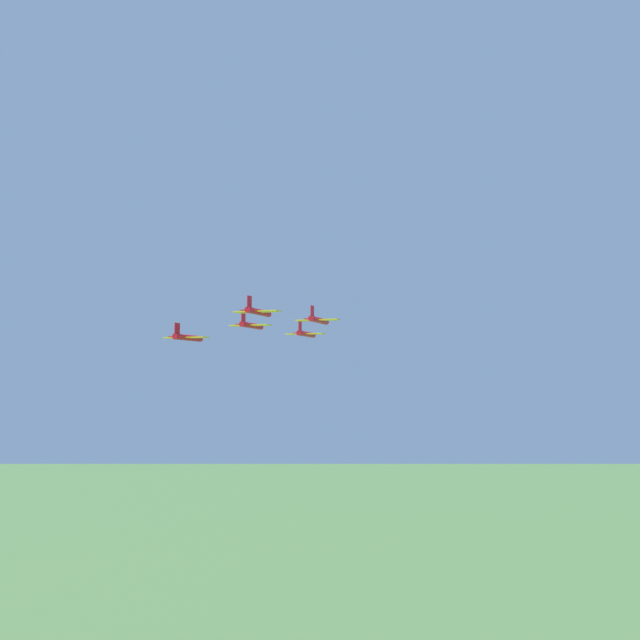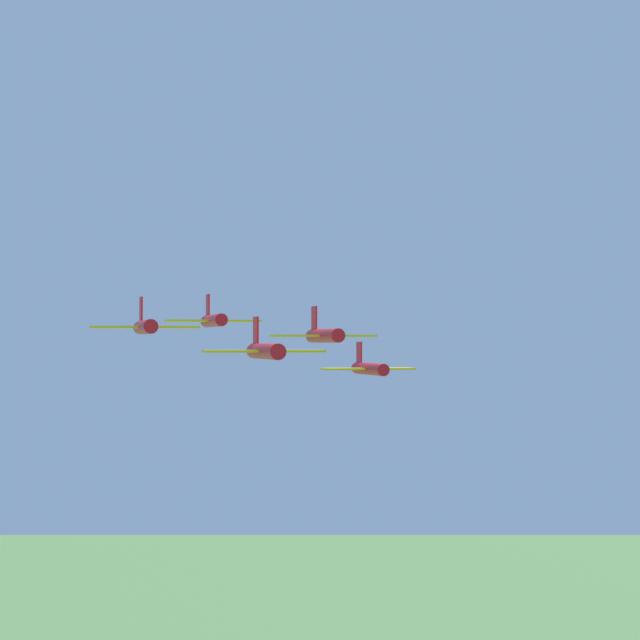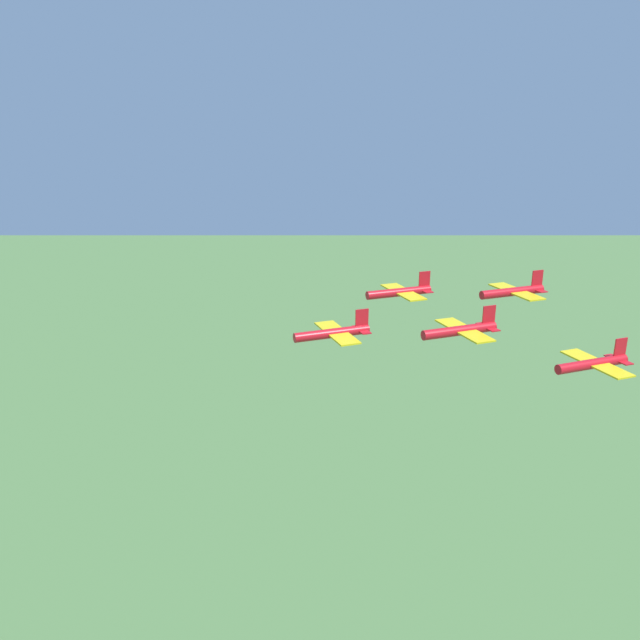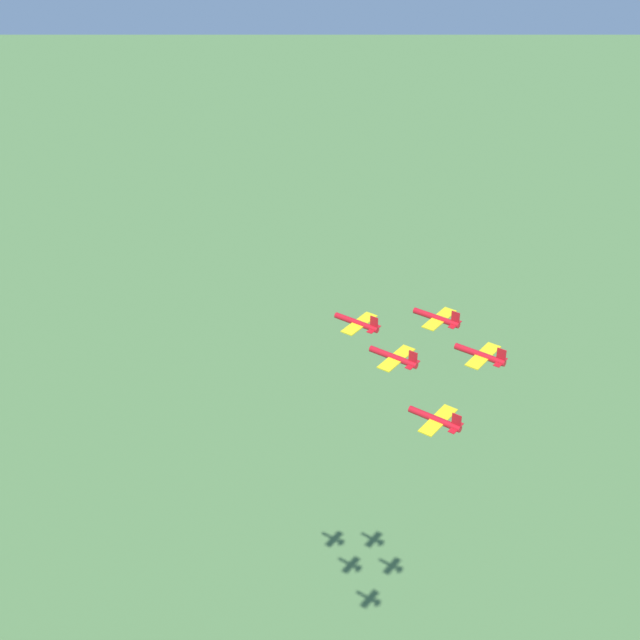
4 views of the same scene
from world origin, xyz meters
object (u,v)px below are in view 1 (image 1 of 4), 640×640
at_px(jet_4, 258,312).
at_px(jet_2, 318,320).
at_px(jet_1, 251,325).
at_px(jet_3, 187,337).
at_px(jet_0, 306,334).

bearing_deg(jet_4, jet_2, 59.53).
bearing_deg(jet_2, jet_4, -120.47).
relative_size(jet_1, jet_3, 1.00).
bearing_deg(jet_1, jet_2, 0.00).
bearing_deg(jet_2, jet_3, -150.46).
bearing_deg(jet_4, jet_1, 120.47).
height_order(jet_2, jet_4, jet_4).
relative_size(jet_0, jet_1, 1.00).
distance_m(jet_3, jet_4, 15.75).
bearing_deg(jet_3, jet_1, 59.53).
height_order(jet_2, jet_3, jet_2).
bearing_deg(jet_3, jet_4, 0.00).
bearing_deg(jet_2, jet_0, 120.47).
height_order(jet_0, jet_1, jet_1).
xyz_separation_m(jet_0, jet_2, (-11.36, 9.59, 1.90)).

